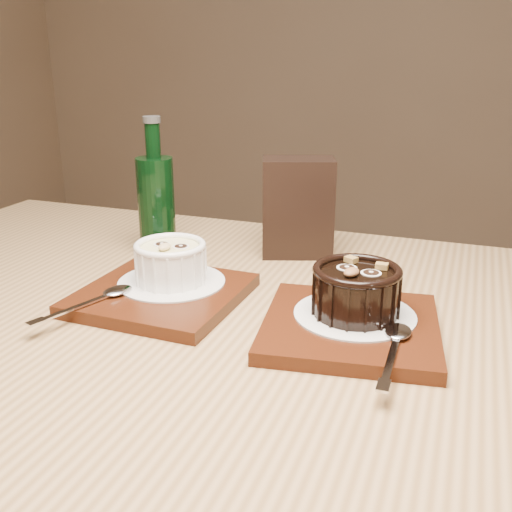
{
  "coord_description": "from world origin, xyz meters",
  "views": [
    {
      "loc": [
        0.32,
        -0.59,
        1.04
      ],
      "look_at": [
        0.11,
        0.01,
        0.81
      ],
      "focal_mm": 42.0,
      "sensor_mm": 36.0,
      "label": 1
    }
  ],
  "objects": [
    {
      "name": "spoon_left",
      "position": [
        -0.05,
        -0.07,
        0.77
      ],
      "size": [
        0.07,
        0.13,
        0.01
      ],
      "primitive_type": null,
      "rotation": [
        0.0,
        0.0,
        -0.35
      ],
      "color": "silver",
      "rests_on": "tray_left"
    },
    {
      "name": "ramekin_white",
      "position": [
        0.0,
        0.02,
        0.79
      ],
      "size": [
        0.09,
        0.09,
        0.05
      ],
      "rotation": [
        0.0,
        0.0,
        -0.03
      ],
      "color": "white",
      "rests_on": "doily_left"
    },
    {
      "name": "table",
      "position": [
        0.11,
        -0.06,
        0.66
      ],
      "size": [
        1.22,
        0.83,
        0.75
      ],
      "rotation": [
        0.0,
        0.0,
        -0.02
      ],
      "color": "olive",
      "rests_on": "ground"
    },
    {
      "name": "tray_right",
      "position": [
        0.23,
        -0.02,
        0.76
      ],
      "size": [
        0.2,
        0.2,
        0.01
      ],
      "primitive_type": "cube",
      "rotation": [
        0.0,
        0.0,
        0.12
      ],
      "color": "#431B0B",
      "rests_on": "table"
    },
    {
      "name": "doily_left",
      "position": [
        0.0,
        0.02,
        0.77
      ],
      "size": [
        0.13,
        0.13,
        0.0
      ],
      "primitive_type": "cylinder",
      "color": "silver",
      "rests_on": "tray_left"
    },
    {
      "name": "ramekin_dark",
      "position": [
        0.23,
        -0.01,
        0.8
      ],
      "size": [
        0.09,
        0.09,
        0.06
      ],
      "rotation": [
        0.0,
        0.0,
        -0.28
      ],
      "color": "black",
      "rests_on": "doily_right"
    },
    {
      "name": "doily_right",
      "position": [
        0.23,
        -0.01,
        0.77
      ],
      "size": [
        0.13,
        0.13,
        0.0
      ],
      "primitive_type": "cylinder",
      "color": "silver",
      "rests_on": "tray_right"
    },
    {
      "name": "condiment_stand",
      "position": [
        0.11,
        0.21,
        0.82
      ],
      "size": [
        0.11,
        0.09,
        0.14
      ],
      "primitive_type": "cube",
      "rotation": [
        0.0,
        0.0,
        0.31
      ],
      "color": "black",
      "rests_on": "table"
    },
    {
      "name": "green_bottle",
      "position": [
        -0.09,
        0.15,
        0.83
      ],
      "size": [
        0.05,
        0.05,
        0.2
      ],
      "color": "black",
      "rests_on": "table"
    },
    {
      "name": "spoon_right",
      "position": [
        0.28,
        -0.07,
        0.77
      ],
      "size": [
        0.03,
        0.13,
        0.01
      ],
      "primitive_type": null,
      "rotation": [
        0.0,
        0.0,
        -0.01
      ],
      "color": "silver",
      "rests_on": "tray_right"
    },
    {
      "name": "tray_left",
      "position": [
        -0.0,
        -0.01,
        0.76
      ],
      "size": [
        0.19,
        0.19,
        0.01
      ],
      "primitive_type": "cube",
      "rotation": [
        0.0,
        0.0,
        -0.05
      ],
      "color": "#431B0B",
      "rests_on": "table"
    }
  ]
}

